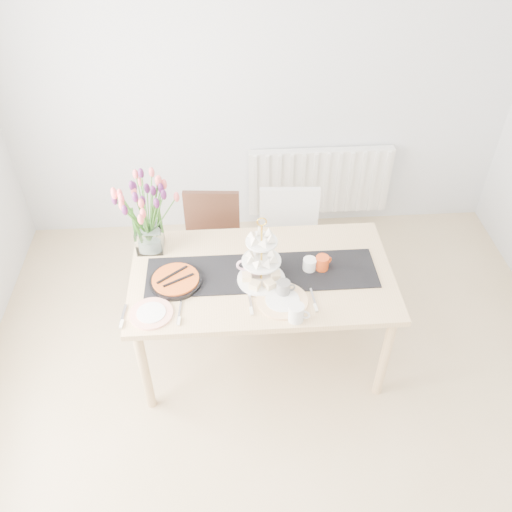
{
  "coord_description": "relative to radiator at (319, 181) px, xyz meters",
  "views": [
    {
      "loc": [
        -0.3,
        -1.64,
        3.01
      ],
      "look_at": [
        -0.14,
        0.71,
        0.94
      ],
      "focal_mm": 38.0,
      "sensor_mm": 36.0,
      "label": 1
    }
  ],
  "objects": [
    {
      "name": "mug_grey",
      "position": [
        -0.49,
        -1.62,
        0.35
      ],
      "size": [
        0.09,
        0.09,
        0.1
      ],
      "primitive_type": "cylinder",
      "rotation": [
        0.0,
        0.0,
        0.09
      ],
      "color": "slate",
      "rests_on": "dining_table"
    },
    {
      "name": "chair_brown",
      "position": [
        -0.91,
        -0.74,
        0.02
      ],
      "size": [
        0.44,
        0.44,
        0.82
      ],
      "rotation": [
        0.0,
        0.0,
        -0.09
      ],
      "color": "#381E14",
      "rests_on": "ground"
    },
    {
      "name": "table_runner",
      "position": [
        -0.6,
        -1.43,
        0.3
      ],
      "size": [
        1.4,
        0.35,
        0.01
      ],
      "primitive_type": "cube",
      "color": "black",
      "rests_on": "dining_table"
    },
    {
      "name": "cream_jug",
      "position": [
        -0.31,
        -1.42,
        0.34
      ],
      "size": [
        0.1,
        0.1,
        0.08
      ],
      "primitive_type": "cylinder",
      "rotation": [
        0.0,
        0.0,
        -0.28
      ],
      "color": "white",
      "rests_on": "dining_table"
    },
    {
      "name": "teapot",
      "position": [
        -0.63,
        -1.43,
        0.37
      ],
      "size": [
        0.23,
        0.19,
        0.15
      ],
      "primitive_type": null,
      "rotation": [
        0.0,
        0.0,
        0.01
      ],
      "color": "white",
      "rests_on": "dining_table"
    },
    {
      "name": "radiator",
      "position": [
        0.0,
        0.0,
        0.0
      ],
      "size": [
        1.2,
        0.08,
        0.6
      ],
      "primitive_type": "cube",
      "color": "white",
      "rests_on": "room_shell"
    },
    {
      "name": "dining_table",
      "position": [
        -0.6,
        -1.43,
        0.22
      ],
      "size": [
        1.6,
        0.9,
        0.75
      ],
      "color": "tan",
      "rests_on": "ground"
    },
    {
      "name": "tart_tin",
      "position": [
        -1.12,
        -1.48,
        0.32
      ],
      "size": [
        0.31,
        0.31,
        0.04
      ],
      "rotation": [
        0.0,
        0.0,
        0.24
      ],
      "color": "black",
      "rests_on": "dining_table"
    },
    {
      "name": "chair_white",
      "position": [
        -0.35,
        -0.81,
        0.05
      ],
      "size": [
        0.45,
        0.45,
        0.86
      ],
      "rotation": [
        0.0,
        0.0,
        -0.06
      ],
      "color": "silver",
      "rests_on": "ground"
    },
    {
      "name": "mug_white",
      "position": [
        -0.44,
        -1.82,
        0.35
      ],
      "size": [
        0.11,
        0.11,
        0.11
      ],
      "primitive_type": "cylinder",
      "rotation": [
        0.0,
        0.0,
        -0.34
      ],
      "color": "silver",
      "rests_on": "dining_table"
    },
    {
      "name": "room_shell",
      "position": [
        -0.5,
        -2.19,
        0.85
      ],
      "size": [
        4.5,
        4.5,
        4.5
      ],
      "color": "tan",
      "rests_on": "ground"
    },
    {
      "name": "mug_orange",
      "position": [
        -0.23,
        -1.42,
        0.35
      ],
      "size": [
        0.11,
        0.11,
        0.1
      ],
      "primitive_type": "cylinder",
      "rotation": [
        0.0,
        0.0,
        0.51
      ],
      "color": "#DC4818",
      "rests_on": "dining_table"
    },
    {
      "name": "plate_left",
      "position": [
        -1.25,
        -1.72,
        0.31
      ],
      "size": [
        0.26,
        0.26,
        0.01
      ],
      "primitive_type": "cylinder",
      "rotation": [
        0.0,
        0.0,
        -0.09
      ],
      "color": "white",
      "rests_on": "dining_table"
    },
    {
      "name": "cake_stand",
      "position": [
        -0.61,
        -1.49,
        0.42
      ],
      "size": [
        0.29,
        0.29,
        0.42
      ],
      "rotation": [
        0.0,
        0.0,
        -0.35
      ],
      "color": "gold",
      "rests_on": "dining_table"
    },
    {
      "name": "tulip_vase",
      "position": [
        -1.29,
        -1.14,
        0.63
      ],
      "size": [
        0.61,
        0.61,
        0.52
      ],
      "rotation": [
        0.0,
        0.0,
        -0.01
      ],
      "color": "silver",
      "rests_on": "dining_table"
    },
    {
      "name": "plate_right",
      "position": [
        -0.5,
        -1.67,
        0.31
      ],
      "size": [
        0.32,
        0.32,
        0.02
      ],
      "primitive_type": "cylinder",
      "rotation": [
        0.0,
        0.0,
        0.08
      ],
      "color": "white",
      "rests_on": "dining_table"
    }
  ]
}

